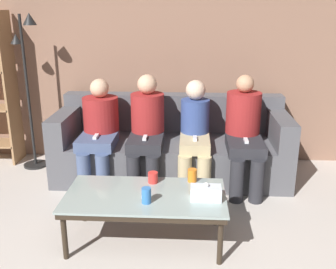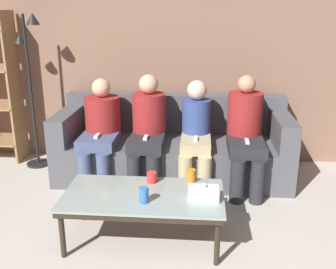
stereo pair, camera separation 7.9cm
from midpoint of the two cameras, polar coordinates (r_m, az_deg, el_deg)
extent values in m
cube|color=#8C6651|center=(4.43, 1.81, 12.70)|extent=(12.00, 0.06, 2.60)
cube|color=#515156|center=(4.13, 1.25, -3.38)|extent=(2.36, 0.87, 0.41)
cube|color=#515156|center=(4.32, 1.56, 3.25)|extent=(2.36, 0.20, 0.40)
cube|color=#515156|center=(4.22, -13.68, 1.53)|extent=(0.18, 0.87, 0.28)
cube|color=#515156|center=(4.10, 16.68, 0.80)|extent=(0.18, 0.87, 0.28)
cube|color=#8C9E99|center=(2.95, -2.83, -8.76)|extent=(1.19, 0.62, 0.02)
cube|color=#2D2319|center=(2.96, -2.82, -9.26)|extent=(1.16, 0.61, 0.04)
cylinder|color=#2D2319|center=(2.95, -14.32, -14.13)|extent=(0.04, 0.04, 0.33)
cylinder|color=#2D2319|center=(2.81, 7.97, -15.41)|extent=(0.04, 0.04, 0.33)
cylinder|color=#2D2319|center=(3.38, -11.49, -9.52)|extent=(0.04, 0.04, 0.33)
cylinder|color=#2D2319|center=(3.26, 7.50, -10.35)|extent=(0.04, 0.04, 0.33)
cylinder|color=red|center=(3.10, -1.64, -6.24)|extent=(0.08, 0.08, 0.09)
cylinder|color=orange|center=(3.12, 4.10, -5.98)|extent=(0.07, 0.07, 0.10)
cylinder|color=#3372BF|center=(2.80, -2.71, -8.79)|extent=(0.07, 0.07, 0.11)
cube|color=silver|center=(2.85, 5.97, -8.51)|extent=(0.22, 0.12, 0.10)
sphere|color=white|center=(2.82, 6.01, -7.38)|extent=(0.04, 0.04, 0.04)
cube|color=white|center=(2.94, -2.84, -8.42)|extent=(0.04, 0.15, 0.02)
cube|color=#9E754C|center=(4.72, -20.89, 6.21)|extent=(0.02, 0.32, 1.68)
cylinder|color=black|center=(4.71, -17.78, -4.02)|extent=(0.26, 0.26, 0.02)
cylinder|color=black|center=(4.48, -18.76, 5.65)|extent=(0.03, 0.03, 1.65)
cone|color=black|center=(4.36, -18.56, 15.63)|extent=(0.14, 0.14, 0.12)
cone|color=black|center=(4.47, -20.27, 12.92)|extent=(0.12, 0.12, 0.10)
cylinder|color=#47567A|center=(3.82, -11.37, -5.54)|extent=(0.13, 0.13, 0.41)
cylinder|color=#47567A|center=(3.78, -8.73, -5.68)|extent=(0.13, 0.13, 0.41)
cube|color=#47567A|center=(3.90, -9.49, -0.92)|extent=(0.36, 0.43, 0.10)
cylinder|color=maroon|center=(4.05, -8.89, 2.33)|extent=(0.36, 0.36, 0.44)
sphere|color=#DBAD89|center=(3.98, -9.11, 6.71)|extent=(0.19, 0.19, 0.19)
cube|color=white|center=(3.84, -9.69, -0.21)|extent=(0.04, 0.12, 0.02)
cylinder|color=#28282D|center=(3.71, -4.32, -5.99)|extent=(0.13, 0.13, 0.41)
cylinder|color=#28282D|center=(3.68, -1.54, -6.10)|extent=(0.13, 0.13, 0.41)
cube|color=#28282D|center=(3.80, -2.56, -1.17)|extent=(0.33, 0.44, 0.10)
cylinder|color=maroon|center=(3.96, -2.19, 2.49)|extent=(0.33, 0.33, 0.49)
sphere|color=#DBAD89|center=(3.88, -2.25, 7.31)|extent=(0.19, 0.19, 0.19)
cube|color=white|center=(3.74, -2.65, -0.45)|extent=(0.04, 0.12, 0.02)
cylinder|color=tan|center=(3.68, 3.10, -6.15)|extent=(0.13, 0.13, 0.41)
cylinder|color=tan|center=(3.68, 5.91, -6.22)|extent=(0.13, 0.13, 0.41)
cube|color=tan|center=(3.78, 4.62, -1.32)|extent=(0.28, 0.43, 0.10)
cylinder|color=#334784|center=(3.94, 4.70, 1.97)|extent=(0.28, 0.28, 0.43)
sphere|color=beige|center=(3.86, 4.82, 6.44)|extent=(0.19, 0.19, 0.19)
cube|color=white|center=(3.72, 4.64, -0.59)|extent=(0.04, 0.12, 0.02)
cylinder|color=#28282D|center=(3.64, 10.61, -6.71)|extent=(0.13, 0.13, 0.41)
cylinder|color=#28282D|center=(3.67, 13.43, -6.74)|extent=(0.13, 0.13, 0.41)
cube|color=#28282D|center=(3.79, 11.84, -1.65)|extent=(0.34, 0.49, 0.10)
cylinder|color=maroon|center=(3.96, 11.62, 2.32)|extent=(0.34, 0.34, 0.51)
sphere|color=tan|center=(3.88, 11.93, 7.18)|extent=(0.17, 0.17, 0.17)
cube|color=white|center=(3.72, 11.99, -0.96)|extent=(0.04, 0.12, 0.02)
camera|label=1|loc=(0.04, -89.34, 0.21)|focal=42.00mm
camera|label=2|loc=(0.04, 90.66, -0.21)|focal=42.00mm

